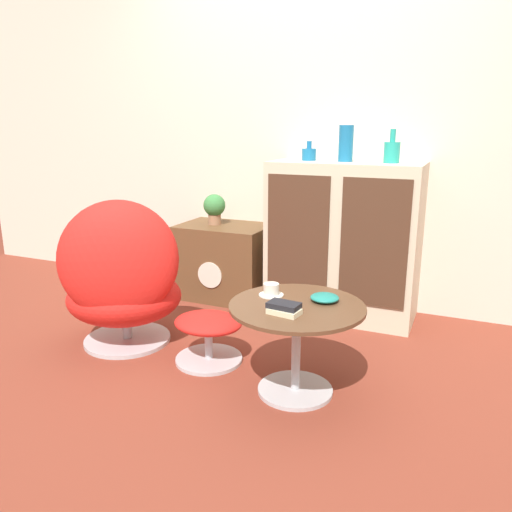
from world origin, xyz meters
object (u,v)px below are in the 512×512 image
at_px(ottoman, 208,330).
at_px(book_stack, 284,308).
at_px(tv_console, 225,261).
at_px(coffee_table, 296,331).
at_px(teacup, 271,291).
at_px(potted_plant, 214,207).
at_px(sideboard, 343,240).
at_px(vase_leftmost, 309,154).
at_px(egg_chair, 122,280).
at_px(vase_inner_left, 346,143).
at_px(vase_inner_right, 392,151).
at_px(bowl, 325,298).

relative_size(ottoman, book_stack, 2.42).
xyz_separation_m(tv_console, coffee_table, (0.97, -1.13, 0.05)).
distance_m(coffee_table, book_stack, 0.20).
relative_size(teacup, book_stack, 0.78).
height_order(potted_plant, book_stack, potted_plant).
bearing_deg(sideboard, vase_leftmost, 179.15).
height_order(egg_chair, vase_inner_left, vase_inner_left).
bearing_deg(egg_chair, vase_inner_right, 37.91).
bearing_deg(ottoman, book_stack, -25.12).
bearing_deg(egg_chair, bowl, 0.06).
bearing_deg(coffee_table, vase_inner_right, 79.16).
bearing_deg(vase_inner_left, egg_chair, -135.00).
distance_m(vase_inner_left, teacup, 1.26).
bearing_deg(ottoman, vase_inner_right, 52.59).
relative_size(coffee_table, vase_inner_right, 3.14).
relative_size(sideboard, tv_console, 1.58).
xyz_separation_m(sideboard, book_stack, (0.04, -1.26, -0.04)).
relative_size(tv_console, vase_inner_left, 2.88).
relative_size(sideboard, egg_chair, 1.16).
bearing_deg(book_stack, vase_leftmost, 103.62).
height_order(egg_chair, ottoman, egg_chair).
bearing_deg(sideboard, vase_inner_right, 0.79).
distance_m(ottoman, book_stack, 0.66).
height_order(vase_inner_right, bowl, vase_inner_right).
height_order(sideboard, teacup, sideboard).
xyz_separation_m(vase_leftmost, teacup, (0.16, -1.06, -0.61)).
height_order(tv_console, bowl, tv_console).
distance_m(tv_console, bowl, 1.50).
height_order(egg_chair, book_stack, egg_chair).
bearing_deg(teacup, vase_inner_left, 85.35).
xyz_separation_m(teacup, bowl, (0.27, 0.03, -0.01)).
bearing_deg(vase_inner_right, coffee_table, -100.84).
xyz_separation_m(egg_chair, book_stack, (1.09, -0.23, 0.07)).
bearing_deg(bowl, tv_console, 136.17).
height_order(teacup, bowl, teacup).
height_order(vase_inner_left, teacup, vase_inner_left).
xyz_separation_m(tv_console, teacup, (0.81, -1.06, 0.20)).
height_order(egg_chair, bowl, egg_chair).
xyz_separation_m(sideboard, tv_console, (-0.91, 0.01, -0.25)).
bearing_deg(bowl, coffee_table, -135.91).
xyz_separation_m(tv_console, potted_plant, (-0.08, 0.00, 0.41)).
xyz_separation_m(ottoman, vase_inner_left, (0.48, 1.01, 0.98)).
xyz_separation_m(teacup, book_stack, (0.14, -0.20, -0.00)).
relative_size(vase_leftmost, vase_inner_right, 0.62).
height_order(vase_inner_right, potted_plant, vase_inner_right).
bearing_deg(vase_inner_left, vase_leftmost, 180.00).
distance_m(teacup, bowl, 0.27).
xyz_separation_m(tv_console, ottoman, (0.41, -1.01, -0.10)).
relative_size(coffee_table, vase_leftmost, 5.10).
height_order(coffee_table, vase_leftmost, vase_leftmost).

